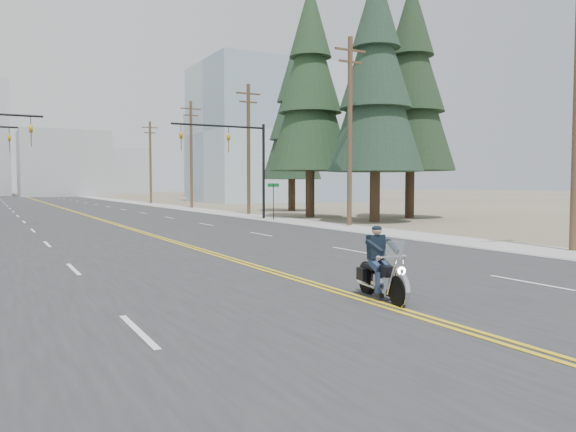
{
  "coord_description": "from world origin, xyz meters",
  "views": [
    {
      "loc": [
        -7.25,
        -5.59,
        2.54
      ],
      "look_at": [
        0.72,
        9.17,
        1.6
      ],
      "focal_mm": 35.0,
      "sensor_mm": 36.0,
      "label": 1
    }
  ],
  "objects": [
    {
      "name": "ground_plane",
      "position": [
        0.0,
        0.0,
        0.0
      ],
      "size": [
        400.0,
        400.0,
        0.0
      ],
      "primitive_type": "plane",
      "color": "#776D56",
      "rests_on": "ground"
    },
    {
      "name": "road",
      "position": [
        0.0,
        70.0,
        0.01
      ],
      "size": [
        20.0,
        200.0,
        0.01
      ],
      "primitive_type": "cube",
      "color": "#303033",
      "rests_on": "ground"
    },
    {
      "name": "sidewalk_right",
      "position": [
        11.5,
        70.0,
        0.01
      ],
      "size": [
        3.0,
        200.0,
        0.01
      ],
      "primitive_type": "cube",
      "color": "#A5A5A0",
      "rests_on": "ground"
    },
    {
      "name": "traffic_mast_right",
      "position": [
        8.98,
        32.0,
        4.94
      ],
      "size": [
        7.1,
        0.26,
        7.0
      ],
      "color": "black",
      "rests_on": "ground"
    },
    {
      "name": "street_sign",
      "position": [
        10.8,
        30.0,
        1.8
      ],
      "size": [
        0.9,
        0.06,
        2.62
      ],
      "color": "black",
      "rests_on": "ground"
    },
    {
      "name": "utility_pole_b",
      "position": [
        12.5,
        23.0,
        5.98
      ],
      "size": [
        2.2,
        0.3,
        11.5
      ],
      "color": "brown",
      "rests_on": "ground"
    },
    {
      "name": "utility_pole_c",
      "position": [
        12.5,
        38.0,
        5.73
      ],
      "size": [
        2.2,
        0.3,
        11.0
      ],
      "color": "brown",
      "rests_on": "ground"
    },
    {
      "name": "utility_pole_d",
      "position": [
        12.5,
        53.0,
        5.98
      ],
      "size": [
        2.2,
        0.3,
        11.5
      ],
      "color": "brown",
      "rests_on": "ground"
    },
    {
      "name": "utility_pole_e",
      "position": [
        12.5,
        70.0,
        5.73
      ],
      "size": [
        2.2,
        0.3,
        11.0
      ],
      "color": "brown",
      "rests_on": "ground"
    },
    {
      "name": "glass_building",
      "position": [
        32.0,
        70.0,
        10.0
      ],
      "size": [
        24.0,
        16.0,
        20.0
      ],
      "primitive_type": "cube",
      "color": "#9EB5CC",
      "rests_on": "ground"
    },
    {
      "name": "haze_bldg_b",
      "position": [
        8.0,
        125.0,
        7.0
      ],
      "size": [
        18.0,
        14.0,
        14.0
      ],
      "primitive_type": "cube",
      "color": "#ADB2B7",
      "rests_on": "ground"
    },
    {
      "name": "haze_bldg_c",
      "position": [
        40.0,
        110.0,
        9.0
      ],
      "size": [
        16.0,
        12.0,
        18.0
      ],
      "primitive_type": "cube",
      "color": "#B7BCC6",
      "rests_on": "ground"
    },
    {
      "name": "haze_bldg_e",
      "position": [
        25.0,
        150.0,
        6.0
      ],
      "size": [
        14.0,
        14.0,
        12.0
      ],
      "primitive_type": "cube",
      "color": "#B7BCC6",
      "rests_on": "ground"
    },
    {
      "name": "motorcyclist",
      "position": [
        0.37,
        4.17,
        0.82
      ],
      "size": [
        1.26,
        2.22,
        1.63
      ],
      "primitive_type": null,
      "rotation": [
        0.0,
        0.0,
        2.96
      ],
      "color": "black",
      "rests_on": "ground"
    },
    {
      "name": "conifer_near",
      "position": [
        15.96,
        24.99,
        9.82
      ],
      "size": [
        6.46,
        6.46,
        17.11
      ],
      "rotation": [
        0.0,
        0.0,
        0.43
      ],
      "color": "#382619",
      "rests_on": "ground"
    },
    {
      "name": "conifer_mid",
      "position": [
        21.39,
        27.78,
        10.34
      ],
      "size": [
        6.76,
        6.76,
        18.02
      ],
      "rotation": [
        0.0,
        0.0,
        0.27
      ],
      "color": "#382619",
      "rests_on": "ground"
    },
    {
      "name": "conifer_tall",
      "position": [
        15.09,
        32.12,
        10.41
      ],
      "size": [
        6.52,
        6.52,
        18.12
      ],
      "rotation": [
        0.0,
        0.0,
        -0.36
      ],
      "color": "#382619",
      "rests_on": "ground"
    },
    {
      "name": "conifer_far",
      "position": [
        18.94,
        42.11,
        8.81
      ],
      "size": [
        5.74,
        5.74,
        15.36
      ],
      "rotation": [
        0.0,
        0.0,
        0.03
      ],
      "color": "#382619",
      "rests_on": "ground"
    }
  ]
}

